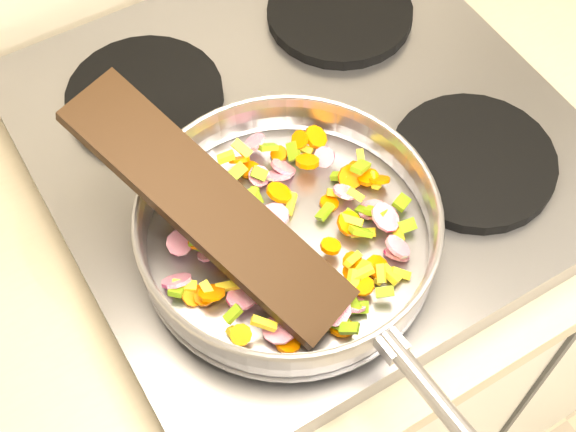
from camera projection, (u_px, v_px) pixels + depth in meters
cooktop at (304, 143)px, 0.96m from camera, size 0.60×0.60×0.04m
grate_fl at (260, 272)px, 0.84m from camera, size 0.19×0.19×0.02m
grate_fr at (473, 161)px, 0.91m from camera, size 0.19×0.19×0.02m
grate_bl at (145, 97)px, 0.97m from camera, size 0.19×0.19×0.02m
grate_br at (340, 12)px, 1.04m from camera, size 0.19×0.19×0.02m
saute_pan at (289, 229)px, 0.82m from camera, size 0.35×0.52×0.06m
vegetable_heap at (291, 234)px, 0.83m from camera, size 0.28×0.27×0.04m
wooden_spatula at (208, 206)px, 0.78m from camera, size 0.18×0.33×0.12m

